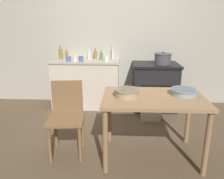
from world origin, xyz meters
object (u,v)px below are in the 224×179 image
stove (154,86)px  cup_mid_right (107,59)px  cup_far_right (81,59)px  cup_end_right (69,59)px  bottle_mid_left (101,56)px  mixing_bowl_small (184,92)px  bottle_center (61,54)px  bottle_far_left (113,53)px  flour_sack (151,109)px  stock_pot (163,59)px  bottle_center_left (95,55)px  work_table (153,105)px  bottle_center_right (89,55)px  chair (67,115)px  bottle_left (67,55)px  mixing_bowl_large (127,92)px  cup_right (75,58)px

stove → cup_mid_right: size_ratio=9.13×
cup_far_right → cup_end_right: bearing=168.8°
bottle_mid_left → cup_far_right: bottle_mid_left is taller
mixing_bowl_small → bottle_center: 2.50m
mixing_bowl_small → bottle_far_left: (-0.87, 1.75, 0.20)m
cup_mid_right → cup_end_right: bearing=-175.1°
flour_sack → stock_pot: stock_pot is taller
bottle_center_left → cup_end_right: (-0.43, -0.30, -0.03)m
stove → mixing_bowl_small: 1.54m
stock_pot → bottle_center: size_ratio=1.20×
work_table → bottle_center: bottle_center is taller
stock_pot → bottle_center_right: (-1.29, 0.16, 0.03)m
cup_end_right → work_table: bearing=-49.1°
work_table → chair: 0.99m
flour_sack → bottle_left: size_ratio=1.98×
cup_mid_right → bottle_left: bearing=159.9°
stock_pot → bottle_left: 1.77m
work_table → mixing_bowl_large: size_ratio=3.98×
bottle_far_left → mixing_bowl_large: bearing=-82.6°
mixing_bowl_large → bottle_center_right: (-0.66, 1.69, 0.17)m
bottle_left → bottle_center_right: bottle_center_right is taller
flour_sack → cup_end_right: 1.64m
mixing_bowl_large → cup_right: (-0.89, 1.54, 0.14)m
chair → bottle_far_left: size_ratio=3.15×
cup_mid_right → bottle_mid_left: bearing=128.2°
mixing_bowl_large → bottle_far_left: (-0.24, 1.84, 0.19)m
flour_sack → cup_far_right: 1.44m
work_table → bottle_center_left: bottle_center_left is taller
bottle_far_left → bottle_center_right: (-0.42, -0.15, -0.02)m
chair → bottle_center: 1.85m
stock_pot → bottle_far_left: bottle_far_left is taller
flour_sack → bottle_center_right: bearing=148.9°
bottle_left → bottle_center_left: (0.55, -0.04, 0.01)m
stock_pot → bottle_mid_left: size_ratio=1.69×
mixing_bowl_large → bottle_mid_left: bottle_mid_left is taller
chair → bottle_center: size_ratio=3.52×
cup_far_right → bottle_center: bearing=143.0°
mixing_bowl_large → cup_far_right: 1.65m
bottle_mid_left → cup_mid_right: bearing=-51.8°
cup_right → cup_far_right: bearing=-37.7°
mixing_bowl_small → cup_right: size_ratio=2.83×
chair → cup_far_right: bearing=87.5°
bottle_far_left → bottle_center_left: 0.33m
mixing_bowl_small → bottle_mid_left: 1.92m
mixing_bowl_small → cup_mid_right: cup_mid_right is taller
mixing_bowl_large → bottle_far_left: bottle_far_left is taller
work_table → cup_far_right: (-1.05, 1.43, 0.28)m
bottle_far_left → bottle_mid_left: bottle_far_left is taller
cup_mid_right → flour_sack: bearing=-34.4°
stove → flour_sack: (-0.12, -0.55, -0.23)m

